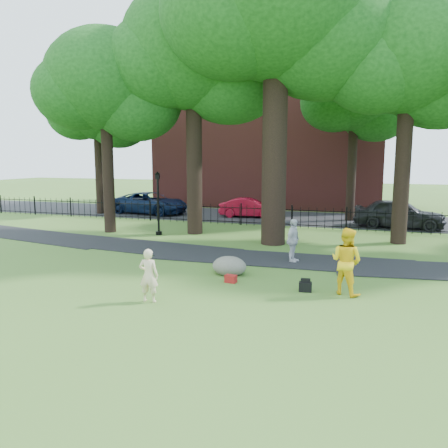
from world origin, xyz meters
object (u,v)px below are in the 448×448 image
(big_tree, at_px, (280,11))
(man, at_px, (346,261))
(woman, at_px, (149,275))
(lamppost, at_px, (158,204))
(boulder, at_px, (229,265))
(red_sedan, at_px, (249,208))

(big_tree, bearing_deg, man, -63.09)
(woman, relative_size, lamppost, 0.46)
(boulder, bearing_deg, red_sedan, 102.59)
(man, bearing_deg, boulder, 13.02)
(big_tree, height_order, lamppost, big_tree)
(red_sedan, bearing_deg, man, -159.69)
(woman, xyz_separation_m, man, (5.09, 2.43, 0.23))
(woman, distance_m, boulder, 3.66)
(big_tree, xyz_separation_m, red_sedan, (-3.57, 8.35, -9.50))
(lamppost, xyz_separation_m, red_sedan, (2.66, 7.96, -0.95))
(woman, xyz_separation_m, lamppost, (-4.60, 9.64, 0.85))
(woman, bearing_deg, boulder, -116.49)
(woman, bearing_deg, man, -161.28)
(man, bearing_deg, lamppost, -9.29)
(big_tree, distance_m, red_sedan, 13.14)
(boulder, height_order, red_sedan, red_sedan)
(boulder, distance_m, lamppost, 8.61)
(man, distance_m, boulder, 4.04)
(big_tree, distance_m, woman, 13.29)
(boulder, xyz_separation_m, red_sedan, (-3.17, 14.18, 0.30))
(red_sedan, bearing_deg, woman, -178.25)
(big_tree, relative_size, lamppost, 4.42)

